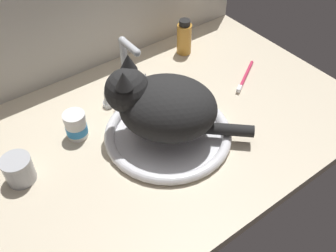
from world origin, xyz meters
TOP-DOWN VIEW (x-y plane):
  - countertop at (0.00, 0.00)cm, footprint 109.46×72.54cm
  - backsplash_wall at (0.00, 37.47)cm, footprint 109.46×2.40cm
  - sink_basin at (-3.57, -4.00)cm, footprint 34.51×34.51cm
  - faucet at (-3.57, 15.92)cm, footprint 16.61×10.21cm
  - cat at (-5.08, -2.61)cm, footprint 33.84×32.46cm
  - metal_jar at (-41.00, 5.75)cm, footprint 7.27×7.27cm
  - amber_bottle at (25.11, 25.52)cm, footprint 5.00×5.00cm
  - pill_bottle at (-23.12, 11.02)cm, footprint 5.98×5.98cm
  - toothbrush at (31.56, 2.02)cm, footprint 15.71×9.80cm

SIDE VIEW (x-z plane):
  - countertop at x=0.00cm, z-range 0.00..3.00cm
  - toothbrush at x=31.56cm, z-range 2.77..4.47cm
  - sink_basin at x=-3.57cm, z-range 2.84..5.58cm
  - metal_jar at x=-41.00cm, z-range 3.02..10.10cm
  - pill_bottle at x=-23.12cm, z-range 2.72..10.54cm
  - amber_bottle at x=25.11cm, z-range 2.64..14.95cm
  - faucet at x=-3.57cm, z-range 0.57..21.56cm
  - cat at x=-5.08cm, z-range 3.84..24.66cm
  - backsplash_wall at x=0.00cm, z-range 0.00..36.57cm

